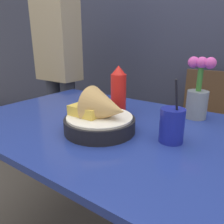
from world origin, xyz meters
TOP-DOWN VIEW (x-y plane):
  - wall_window at (0.00, 1.06)m, footprint 7.00×0.06m
  - dining_table at (0.00, 0.00)m, footprint 1.28×0.78m
  - chair_far_window at (0.18, 0.81)m, footprint 0.40×0.40m
  - food_basket at (-0.01, -0.09)m, footprint 0.26×0.26m
  - ketchup_bottle at (-0.08, 0.12)m, footprint 0.07×0.07m
  - drink_cup at (0.22, -0.02)m, footprint 0.08×0.08m
  - flower_vase at (0.22, 0.27)m, footprint 0.11×0.09m
  - person_standing at (-0.82, 0.43)m, footprint 0.32×0.18m

SIDE VIEW (x-z plane):
  - chair_far_window at x=0.18m, z-range 0.08..0.93m
  - dining_table at x=0.00m, z-range 0.27..0.99m
  - drink_cup at x=0.22m, z-range 0.67..0.88m
  - food_basket at x=-0.01m, z-range 0.70..0.86m
  - flower_vase at x=0.22m, z-range 0.70..0.95m
  - ketchup_bottle at x=-0.08m, z-range 0.72..0.93m
  - person_standing at x=-0.82m, z-range 0.12..1.69m
  - wall_window at x=0.00m, z-range 0.00..2.60m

